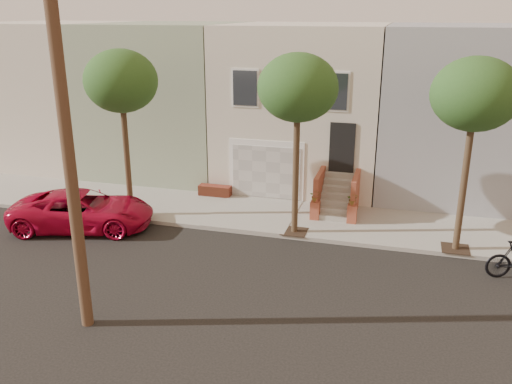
# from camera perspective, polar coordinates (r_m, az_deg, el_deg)

# --- Properties ---
(ground) EXTENTS (90.00, 90.00, 0.00)m
(ground) POSITION_cam_1_polar(r_m,az_deg,el_deg) (16.33, -2.22, -9.48)
(ground) COLOR black
(ground) RESTS_ON ground
(sidewalk) EXTENTS (40.00, 3.70, 0.15)m
(sidewalk) POSITION_cam_1_polar(r_m,az_deg,el_deg) (20.99, 2.21, -2.63)
(sidewalk) COLOR gray
(sidewalk) RESTS_ON ground
(house_row) EXTENTS (33.10, 11.70, 7.00)m
(house_row) POSITION_cam_1_polar(r_m,az_deg,el_deg) (25.60, 5.39, 9.50)
(house_row) COLOR beige
(house_row) RESTS_ON sidewalk
(tree_left) EXTENTS (2.70, 2.57, 6.30)m
(tree_left) POSITION_cam_1_polar(r_m,az_deg,el_deg) (20.35, -14.15, 11.24)
(tree_left) COLOR #2D2116
(tree_left) RESTS_ON sidewalk
(tree_mid) EXTENTS (2.70, 2.57, 6.30)m
(tree_mid) POSITION_cam_1_polar(r_m,az_deg,el_deg) (18.09, 4.46, 10.86)
(tree_mid) COLOR #2D2116
(tree_mid) RESTS_ON sidewalk
(tree_right) EXTENTS (2.70, 2.57, 6.30)m
(tree_right) POSITION_cam_1_polar(r_m,az_deg,el_deg) (17.88, 22.27, 9.46)
(tree_right) COLOR #2D2116
(tree_right) RESTS_ON sidewalk
(pickup_truck) EXTENTS (5.56, 3.58, 1.42)m
(pickup_truck) POSITION_cam_1_polar(r_m,az_deg,el_deg) (20.84, -17.94, -1.86)
(pickup_truck) COLOR #AF092A
(pickup_truck) RESTS_ON ground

